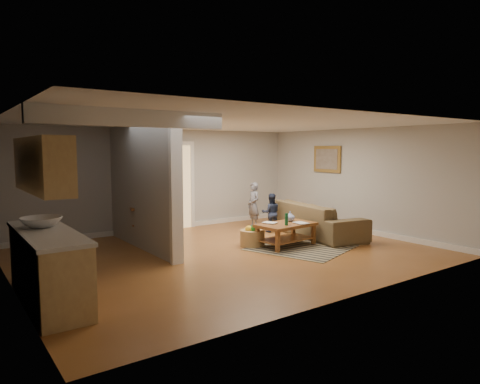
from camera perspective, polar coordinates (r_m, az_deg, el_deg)
name	(u,v)px	position (r m, az deg, el deg)	size (l,w,h in m)	color
ground	(230,253)	(8.35, -1.28, -8.14)	(7.50, 7.50, 0.00)	brown
room_shell	(169,179)	(7.96, -9.41, 1.74)	(7.54, 6.02, 2.52)	#B5B2AD
area_rug	(309,244)	(9.17, 9.17, -6.92)	(2.44, 1.78, 0.01)	black
sofa	(315,235)	(10.20, 10.03, -5.69)	(2.62, 1.03, 0.77)	#494024
coffee_table	(286,228)	(8.92, 6.18, -4.82)	(1.29, 0.83, 0.72)	#603016
tv_console	(140,208)	(9.67, -13.22, -2.04)	(0.79, 1.34, 1.09)	#603016
speaker_left	(172,220)	(8.94, -9.07, -3.66)	(0.11, 0.11, 1.11)	black
speaker_right	(139,216)	(9.60, -13.37, -3.11)	(0.11, 0.11, 1.11)	black
toy_basket	(252,237)	(8.92, 1.66, -6.01)	(0.51, 0.51, 0.46)	#A47E47
child	(253,227)	(11.06, 1.81, -4.72)	(0.42, 0.28, 1.16)	slate
toddler	(271,232)	(10.46, 4.13, -5.33)	(0.46, 0.36, 0.94)	#1E2740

